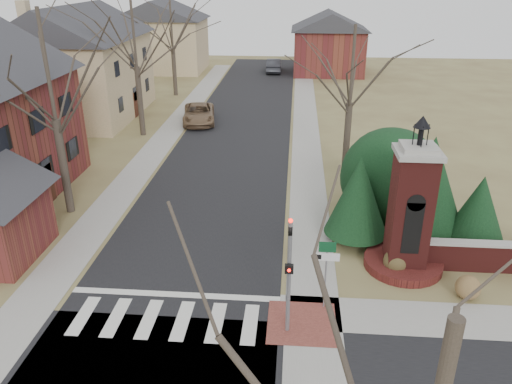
# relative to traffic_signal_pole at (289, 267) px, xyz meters

# --- Properties ---
(ground) EXTENTS (120.00, 120.00, 0.00)m
(ground) POSITION_rel_traffic_signal_pole_xyz_m (-4.30, -0.57, -2.59)
(ground) COLOR brown
(ground) RESTS_ON ground
(main_street) EXTENTS (8.00, 70.00, 0.01)m
(main_street) POSITION_rel_traffic_signal_pole_xyz_m (-4.30, 21.43, -2.58)
(main_street) COLOR black
(main_street) RESTS_ON ground
(crosswalk_zone) EXTENTS (8.00, 2.20, 0.02)m
(crosswalk_zone) POSITION_rel_traffic_signal_pole_xyz_m (-4.30, 0.23, -2.58)
(crosswalk_zone) COLOR silver
(crosswalk_zone) RESTS_ON ground
(stop_bar) EXTENTS (8.00, 0.35, 0.02)m
(stop_bar) POSITION_rel_traffic_signal_pole_xyz_m (-4.30, 1.73, -2.58)
(stop_bar) COLOR silver
(stop_bar) RESTS_ON ground
(sidewalk_right_main) EXTENTS (2.00, 60.00, 0.02)m
(sidewalk_right_main) POSITION_rel_traffic_signal_pole_xyz_m (0.90, 21.43, -2.58)
(sidewalk_right_main) COLOR gray
(sidewalk_right_main) RESTS_ON ground
(sidewalk_left) EXTENTS (2.00, 60.00, 0.02)m
(sidewalk_left) POSITION_rel_traffic_signal_pole_xyz_m (-9.50, 21.43, -2.58)
(sidewalk_left) COLOR gray
(sidewalk_left) RESTS_ON ground
(curb_apron) EXTENTS (2.40, 2.40, 0.02)m
(curb_apron) POSITION_rel_traffic_signal_pole_xyz_m (0.50, 0.43, -2.57)
(curb_apron) COLOR brown
(curb_apron) RESTS_ON ground
(traffic_signal_pole) EXTENTS (0.28, 0.41, 4.50)m
(traffic_signal_pole) POSITION_rel_traffic_signal_pole_xyz_m (0.00, 0.00, 0.00)
(traffic_signal_pole) COLOR slate
(traffic_signal_pole) RESTS_ON ground
(sign_post) EXTENTS (0.90, 0.07, 2.75)m
(sign_post) POSITION_rel_traffic_signal_pole_xyz_m (1.29, 1.41, -0.64)
(sign_post) COLOR slate
(sign_post) RESTS_ON ground
(brick_gate_monument) EXTENTS (3.20, 3.20, 6.47)m
(brick_gate_monument) POSITION_rel_traffic_signal_pole_xyz_m (4.70, 4.42, -0.42)
(brick_gate_monument) COLOR #581C1A
(brick_gate_monument) RESTS_ON ground
(house_stucco_left) EXTENTS (9.80, 12.80, 9.28)m
(house_stucco_left) POSITION_rel_traffic_signal_pole_xyz_m (-17.80, 26.42, 2.01)
(house_stucco_left) COLOR #D4B38D
(house_stucco_left) RESTS_ON ground
(house_distant_left) EXTENTS (10.80, 8.80, 8.53)m
(house_distant_left) POSITION_rel_traffic_signal_pole_xyz_m (-16.31, 47.42, 1.66)
(house_distant_left) COLOR #D4B38D
(house_distant_left) RESTS_ON ground
(house_distant_right) EXTENTS (8.80, 8.80, 7.30)m
(house_distant_right) POSITION_rel_traffic_signal_pole_xyz_m (3.69, 47.42, 1.06)
(house_distant_right) COLOR brown
(house_distant_right) RESTS_ON ground
(evergreen_near) EXTENTS (2.80, 2.80, 4.10)m
(evergreen_near) POSITION_rel_traffic_signal_pole_xyz_m (2.90, 6.43, -0.29)
(evergreen_near) COLOR #473D33
(evergreen_near) RESTS_ON ground
(evergreen_mid) EXTENTS (3.40, 3.40, 4.70)m
(evergreen_mid) POSITION_rel_traffic_signal_pole_xyz_m (6.20, 7.63, 0.01)
(evergreen_mid) COLOR #473D33
(evergreen_mid) RESTS_ON ground
(evergreen_far) EXTENTS (2.40, 2.40, 3.30)m
(evergreen_far) POSITION_rel_traffic_signal_pole_xyz_m (8.20, 6.63, -0.69)
(evergreen_far) COLOR #473D33
(evergreen_far) RESTS_ON ground
(evergreen_mass) EXTENTS (4.80, 4.80, 4.80)m
(evergreen_mass) POSITION_rel_traffic_signal_pole_xyz_m (4.70, 8.93, -0.19)
(evergreen_mass) COLOR black
(evergreen_mass) RESTS_ON ground
(bare_tree_0) EXTENTS (8.05, 8.05, 11.15)m
(bare_tree_0) POSITION_rel_traffic_signal_pole_xyz_m (-11.30, 8.43, 5.11)
(bare_tree_0) COLOR #473D33
(bare_tree_0) RESTS_ON ground
(bare_tree_1) EXTENTS (8.40, 8.40, 11.64)m
(bare_tree_1) POSITION_rel_traffic_signal_pole_xyz_m (-11.30, 21.43, 5.44)
(bare_tree_1) COLOR #473D33
(bare_tree_1) RESTS_ON ground
(bare_tree_2) EXTENTS (7.35, 7.35, 10.19)m
(bare_tree_2) POSITION_rel_traffic_signal_pole_xyz_m (-11.80, 34.43, 4.44)
(bare_tree_2) COLOR #473D33
(bare_tree_2) RESTS_ON ground
(bare_tree_3) EXTENTS (7.00, 7.00, 9.70)m
(bare_tree_3) POSITION_rel_traffic_signal_pole_xyz_m (3.20, 15.43, 4.10)
(bare_tree_3) COLOR #473D33
(bare_tree_3) RESTS_ON ground
(pickup_truck) EXTENTS (3.26, 5.60, 1.47)m
(pickup_truck) POSITION_rel_traffic_signal_pole_xyz_m (-7.70, 24.98, -1.85)
(pickup_truck) COLOR brown
(pickup_truck) RESTS_ON ground
(distant_car) EXTENTS (1.78, 4.89, 1.60)m
(distant_car) POSITION_rel_traffic_signal_pole_xyz_m (-2.70, 47.25, -1.79)
(distant_car) COLOR #36373E
(distant_car) RESTS_ON ground
(dry_shrub_left) EXTENTS (0.99, 0.99, 0.99)m
(dry_shrub_left) POSITION_rel_traffic_signal_pole_xyz_m (4.30, 4.03, -2.09)
(dry_shrub_left) COLOR brown
(dry_shrub_left) RESTS_ON ground
(dry_shrub_right) EXTENTS (0.93, 0.93, 0.93)m
(dry_shrub_right) POSITION_rel_traffic_signal_pole_xyz_m (6.70, 2.43, -2.12)
(dry_shrub_right) COLOR brown
(dry_shrub_right) RESTS_ON ground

